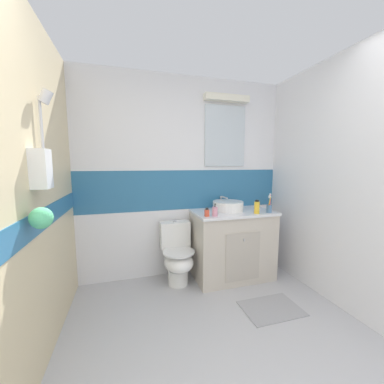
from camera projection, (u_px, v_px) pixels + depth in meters
The scene contains 12 objects.
ground_plane at pixel (221, 338), 1.90m from camera, with size 3.20×3.48×0.04m, color #B2B2B7.
wall_back_tiled at pixel (184, 177), 2.94m from camera, with size 3.20×0.20×2.50m.
wall_left_shower_alcove at pixel (17, 194), 1.37m from camera, with size 0.25×3.48×2.50m.
wall_right_plain at pixel (356, 183), 2.12m from camera, with size 0.10×3.48×2.50m, color white.
vanity_cabinet at pixel (232, 244), 2.87m from camera, with size 0.98×0.59×0.85m.
sink_basin at pixel (228, 206), 2.83m from camera, with size 0.38×0.42×0.16m.
toilet at pixel (177, 255), 2.72m from camera, with size 0.37×0.50×0.74m.
toothbrush_cup at pixel (269, 208), 2.72m from camera, with size 0.06×0.06×0.23m.
soap_dispenser at pixel (215, 211), 2.54m from camera, with size 0.06×0.06×0.14m.
mouthwash_bottle at pixel (257, 207), 2.68m from camera, with size 0.06×0.06×0.16m.
perfume_flask_small at pixel (207, 212), 2.52m from camera, with size 0.05×0.03×0.10m.
bath_mat at pixel (271, 308), 2.26m from camera, with size 0.57×0.39×0.01m, color #99999E.
Camera 1 is at (-0.72, -0.40, 1.43)m, focal length 21.28 mm.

